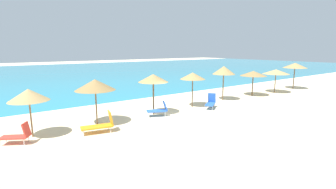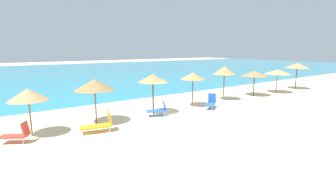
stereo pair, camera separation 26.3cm
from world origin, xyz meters
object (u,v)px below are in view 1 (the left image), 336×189
object	(u,v)px
beach_umbrella_6	(193,76)
lounge_chair_3	(211,102)
beach_umbrella_7	(224,70)
lounge_chair_1	(18,135)
beach_umbrella_10	(295,65)
lounge_chair_2	(159,109)
beach_umbrella_4	(95,85)
beach_umbrella_5	(153,78)
beach_umbrella_3	(29,95)
beach_umbrella_9	(276,72)
beach_umbrella_8	(253,73)
lounge_chair_4	(101,124)

from	to	relation	value
beach_umbrella_6	lounge_chair_3	bearing A→B (deg)	-52.74
beach_umbrella_7	lounge_chair_1	world-z (taller)	beach_umbrella_7
beach_umbrella_10	lounge_chair_2	size ratio (longest dim) A/B	1.94
beach_umbrella_4	beach_umbrella_5	size ratio (longest dim) A/B	0.98
beach_umbrella_3	beach_umbrella_9	bearing A→B (deg)	-0.10
beach_umbrella_6	beach_umbrella_3	bearing A→B (deg)	-179.07
beach_umbrella_4	beach_umbrella_5	world-z (taller)	beach_umbrella_5
beach_umbrella_4	beach_umbrella_8	bearing A→B (deg)	0.36
beach_umbrella_5	beach_umbrella_10	size ratio (longest dim) A/B	0.95
beach_umbrella_5	lounge_chair_4	bearing A→B (deg)	-161.36
beach_umbrella_4	beach_umbrella_8	world-z (taller)	beach_umbrella_4
beach_umbrella_7	lounge_chair_4	size ratio (longest dim) A/B	1.67
beach_umbrella_5	beach_umbrella_8	world-z (taller)	beach_umbrella_5
beach_umbrella_4	beach_umbrella_8	xyz separation A→B (m)	(15.14, 0.10, -0.24)
beach_umbrella_9	lounge_chair_4	distance (m)	18.93
lounge_chair_4	beach_umbrella_8	bearing A→B (deg)	-72.25
beach_umbrella_3	beach_umbrella_4	distance (m)	3.41
beach_umbrella_3	lounge_chair_2	bearing A→B (deg)	-4.02
beach_umbrella_4	beach_umbrella_8	distance (m)	15.14
lounge_chair_1	lounge_chair_3	world-z (taller)	lounge_chair_3
lounge_chair_2	beach_umbrella_4	bearing A→B (deg)	103.41
beach_umbrella_7	lounge_chair_1	distance (m)	15.51
beach_umbrella_3	beach_umbrella_6	size ratio (longest dim) A/B	0.93
beach_umbrella_3	beach_umbrella_7	size ratio (longest dim) A/B	0.84
beach_umbrella_8	lounge_chair_2	world-z (taller)	beach_umbrella_8
beach_umbrella_4	lounge_chair_1	size ratio (longest dim) A/B	1.93
beach_umbrella_6	beach_umbrella_9	world-z (taller)	beach_umbrella_6
beach_umbrella_9	lounge_chair_3	xyz separation A→B (m)	(-10.14, -0.91, -1.65)
beach_umbrella_3	lounge_chair_3	xyz separation A→B (m)	(11.73, -0.95, -1.69)
beach_umbrella_4	beach_umbrella_6	bearing A→B (deg)	0.03
beach_umbrella_9	lounge_chair_3	bearing A→B (deg)	-174.85
beach_umbrella_7	lounge_chair_4	xyz separation A→B (m)	(-11.61, -1.84, -2.14)
lounge_chair_3	lounge_chair_4	bearing A→B (deg)	58.64
beach_umbrella_9	beach_umbrella_7	bearing A→B (deg)	175.85
lounge_chair_2	lounge_chair_3	size ratio (longest dim) A/B	1.05
beach_umbrella_9	lounge_chair_3	size ratio (longest dim) A/B	1.84
beach_umbrella_8	lounge_chair_1	world-z (taller)	beach_umbrella_8
beach_umbrella_9	lounge_chair_3	world-z (taller)	beach_umbrella_9
beach_umbrella_4	lounge_chair_3	bearing A→B (deg)	-7.67
beach_umbrella_10	lounge_chair_1	bearing A→B (deg)	-178.54
beach_umbrella_5	lounge_chair_1	size ratio (longest dim) A/B	1.98
lounge_chair_4	beach_umbrella_10	bearing A→B (deg)	-74.72
beach_umbrella_5	lounge_chair_3	bearing A→B (deg)	-13.09
beach_umbrella_3	lounge_chair_2	distance (m)	7.55
beach_umbrella_3	beach_umbrella_4	bearing A→B (deg)	2.91
beach_umbrella_7	beach_umbrella_4	bearing A→B (deg)	-178.40
beach_umbrella_3	beach_umbrella_6	xyz separation A→B (m)	(10.87, 0.18, 0.22)
beach_umbrella_3	beach_umbrella_9	world-z (taller)	beach_umbrella_3
beach_umbrella_8	beach_umbrella_10	size ratio (longest dim) A/B	0.84
beach_umbrella_6	beach_umbrella_7	xyz separation A→B (m)	(3.79, 0.31, 0.21)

